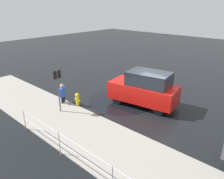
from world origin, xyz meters
TOP-DOWN VIEW (x-y plane):
  - ground_plane at (0.00, 0.00)m, footprint 60.00×60.00m
  - kerb_strip at (0.00, 4.20)m, footprint 24.00×3.20m
  - moving_hatchback at (0.52, -0.14)m, footprint 4.12×2.29m
  - fire_hydrant at (3.32, 2.55)m, footprint 0.42×0.31m
  - pedestrian at (4.26, 2.91)m, footprint 0.35×0.54m
  - metal_railing at (-1.03, 5.88)m, footprint 8.34×0.04m
  - sign_post at (3.45, 3.68)m, footprint 0.07×0.44m
  - puddle_patch at (1.91, 0.25)m, footprint 4.06×4.06m

SIDE VIEW (x-z plane):
  - ground_plane at x=0.00m, z-range 0.00..0.00m
  - puddle_patch at x=1.91m, z-range 0.00..0.01m
  - kerb_strip at x=0.00m, z-range 0.00..0.04m
  - fire_hydrant at x=3.32m, z-range 0.00..0.80m
  - pedestrian at x=4.26m, z-range 0.07..1.29m
  - metal_railing at x=-1.03m, z-range 0.21..1.26m
  - moving_hatchback at x=0.52m, z-range 0.00..2.06m
  - sign_post at x=3.45m, z-range 0.38..2.78m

